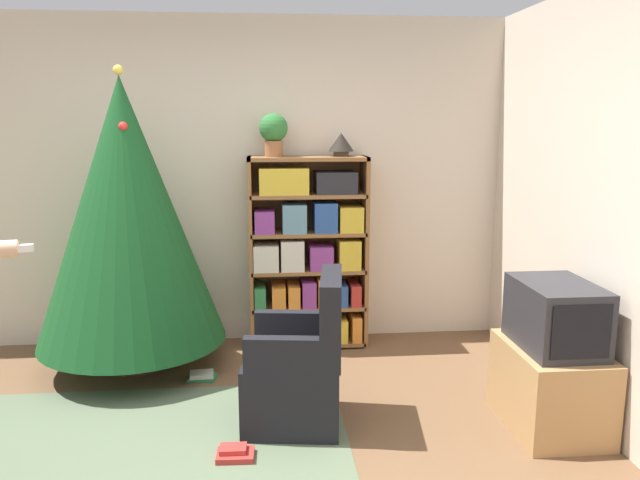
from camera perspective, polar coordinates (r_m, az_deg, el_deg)
The scene contains 13 objects.
ground_plane at distance 3.45m, azimuth -10.47°, elevation -20.75°, with size 14.00×14.00×0.00m, color brown.
wall_back at distance 5.10m, azimuth -8.93°, elevation 5.18°, with size 8.00×0.10×2.60m.
area_rug at distance 3.59m, azimuth -16.01°, elevation -19.51°, with size 2.24×2.01×0.01m.
bookshelf at distance 4.95m, azimuth -1.05°, elevation -1.18°, with size 0.93×0.34×1.52m.
tv_stand at distance 4.02m, azimuth 20.31°, elevation -12.47°, with size 0.50×0.70×0.50m.
television at distance 3.87m, azimuth 20.76°, elevation -6.47°, with size 0.40×0.59×0.39m.
game_remote at distance 3.69m, azimuth 19.89°, elevation -10.24°, with size 0.04×0.12×0.02m.
christmas_tree at distance 4.59m, azimuth -17.26°, elevation 2.38°, with size 1.33×1.33×2.17m.
armchair at distance 3.81m, azimuth -1.88°, elevation -11.92°, with size 0.64×0.63×0.92m.
potted_plant at distance 4.84m, azimuth -4.28°, elevation 9.86°, with size 0.22×0.22×0.33m.
table_lamp at distance 4.88m, azimuth 1.95°, elevation 8.85°, with size 0.20×0.20×0.18m.
book_pile_near_tree at distance 4.57m, azimuth -10.72°, elevation -12.11°, with size 0.21×0.16×0.05m.
book_pile_by_chair at distance 3.59m, azimuth -7.80°, elevation -18.78°, with size 0.21×0.16×0.06m.
Camera 1 is at (0.31, -2.92, 1.80)m, focal length 35.00 mm.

